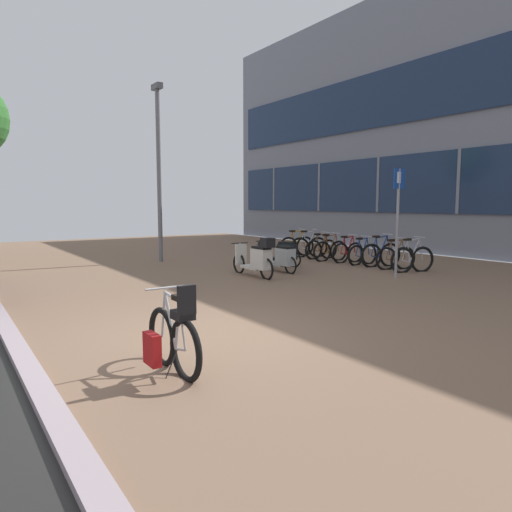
{
  "coord_description": "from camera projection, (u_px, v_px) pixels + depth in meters",
  "views": [
    {
      "loc": [
        -3.14,
        -5.94,
        1.91
      ],
      "look_at": [
        1.7,
        1.19,
        0.94
      ],
      "focal_mm": 32.83,
      "sensor_mm": 36.0,
      "label": 1
    }
  ],
  "objects": [
    {
      "name": "ground",
      "position": [
        283.0,
        322.0,
        7.66
      ],
      "size": [
        21.0,
        40.0,
        0.13
      ],
      "color": "black"
    },
    {
      "name": "bicycle_rack_06",
      "position": [
        321.0,
        249.0,
        16.15
      ],
      "size": [
        1.33,
        0.48,
        0.96
      ],
      "color": "black",
      "rests_on": "ground"
    },
    {
      "name": "parking_sign",
      "position": [
        398.0,
        212.0,
        11.87
      ],
      "size": [
        0.4,
        0.07,
        2.78
      ],
      "color": "gray",
      "rests_on": "ground"
    },
    {
      "name": "scooter_far",
      "position": [
        281.0,
        253.0,
        14.32
      ],
      "size": [
        0.86,
        1.62,
        0.78
      ],
      "color": "black",
      "rests_on": "ground"
    },
    {
      "name": "bicycle_rack_00",
      "position": [
        412.0,
        259.0,
        13.0
      ],
      "size": [
        1.37,
        0.52,
        1.03
      ],
      "color": "black",
      "rests_on": "ground"
    },
    {
      "name": "bicycle_rack_08",
      "position": [
        297.0,
        246.0,
        17.16
      ],
      "size": [
        1.41,
        0.48,
        1.01
      ],
      "color": "black",
      "rests_on": "ground"
    },
    {
      "name": "bicycle_rack_01",
      "position": [
        395.0,
        258.0,
        13.57
      ],
      "size": [
        1.27,
        0.53,
        0.96
      ],
      "color": "black",
      "rests_on": "ground"
    },
    {
      "name": "bicycle_rack_03",
      "position": [
        362.0,
        254.0,
        14.6
      ],
      "size": [
        1.26,
        0.48,
        0.93
      ],
      "color": "black",
      "rests_on": "ground"
    },
    {
      "name": "scooter_near",
      "position": [
        280.0,
        258.0,
        13.08
      ],
      "size": [
        0.52,
        1.77,
        0.76
      ],
      "color": "black",
      "rests_on": "ground"
    },
    {
      "name": "scooter_mid",
      "position": [
        257.0,
        259.0,
        12.1
      ],
      "size": [
        0.52,
        1.91,
        1.08
      ],
      "color": "black",
      "rests_on": "ground"
    },
    {
      "name": "bicycle_rack_02",
      "position": [
        381.0,
        255.0,
        14.14
      ],
      "size": [
        1.41,
        0.48,
        1.03
      ],
      "color": "black",
      "rests_on": "ground"
    },
    {
      "name": "bicycle_rack_05",
      "position": [
        330.0,
        251.0,
        15.54
      ],
      "size": [
        1.36,
        0.48,
        0.97
      ],
      "color": "black",
      "rests_on": "ground"
    },
    {
      "name": "lamp_post",
      "position": [
        159.0,
        164.0,
        15.08
      ],
      "size": [
        0.2,
        0.52,
        5.68
      ],
      "color": "slate",
      "rests_on": "ground"
    },
    {
      "name": "bicycle_rack_04",
      "position": [
        348.0,
        252.0,
        15.12
      ],
      "size": [
        1.28,
        0.48,
        0.94
      ],
      "color": "black",
      "rests_on": "ground"
    },
    {
      "name": "bicycle_foreground",
      "position": [
        172.0,
        339.0,
        5.27
      ],
      "size": [
        0.65,
        1.34,
        1.08
      ],
      "color": "black",
      "rests_on": "ground"
    },
    {
      "name": "bicycle_rack_07",
      "position": [
        309.0,
        247.0,
        16.66
      ],
      "size": [
        1.39,
        0.57,
        1.03
      ],
      "color": "black",
      "rests_on": "ground"
    }
  ]
}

